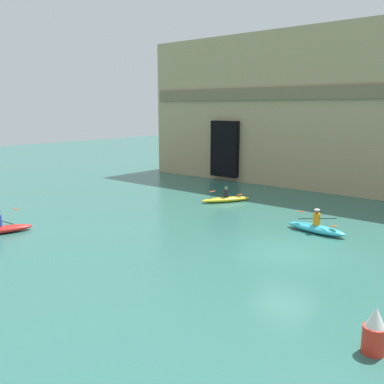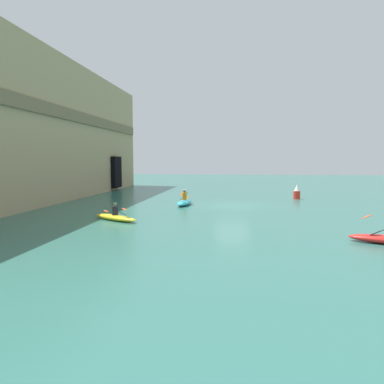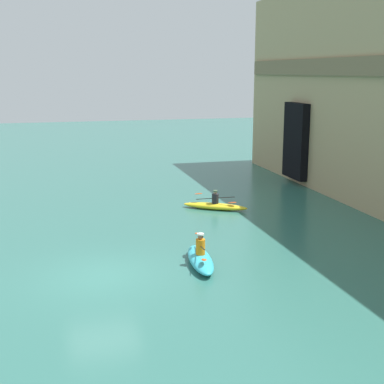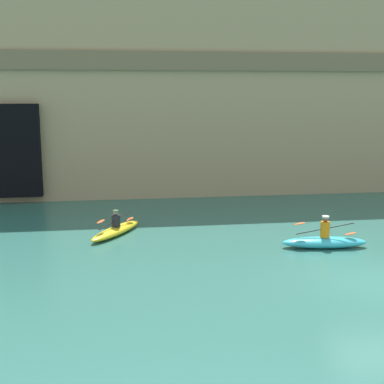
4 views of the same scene
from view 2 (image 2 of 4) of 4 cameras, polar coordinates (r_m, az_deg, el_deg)
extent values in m
plane|color=#2D665B|center=(28.44, 6.15, -2.07)|extent=(120.00, 120.00, 0.00)
cube|color=tan|center=(33.33, -25.11, 8.77)|extent=(41.70, 7.12, 11.90)
cube|color=#79674A|center=(31.70, -19.54, 11.43)|extent=(40.86, 0.24, 0.96)
cube|color=black|center=(43.47, -11.58, 2.99)|extent=(2.38, 0.70, 3.53)
ellipsoid|color=#D84C19|center=(17.17, 25.06, -3.43)|extent=(0.24, 0.44, 0.24)
ellipsoid|color=yellow|center=(21.83, -11.64, -3.84)|extent=(2.36, 3.23, 0.33)
cylinder|color=#232328|center=(21.77, -11.66, -2.78)|extent=(0.35, 0.35, 0.48)
sphere|color=tan|center=(21.73, -11.67, -1.92)|extent=(0.18, 0.18, 0.18)
cylinder|color=#4C6B4C|center=(21.72, -11.67, -1.73)|extent=(0.23, 0.23, 0.06)
cylinder|color=black|center=(21.77, -11.66, -2.72)|extent=(1.33, 1.68, 0.37)
ellipsoid|color=#D84C19|center=(20.98, -10.26, -2.58)|extent=(0.41, 0.46, 0.12)
ellipsoid|color=#D84C19|center=(22.57, -12.95, -2.85)|extent=(0.41, 0.46, 0.12)
ellipsoid|color=#33B2C6|center=(28.50, -1.15, -1.62)|extent=(3.20, 1.13, 0.41)
cylinder|color=orange|center=(28.45, -1.15, -0.63)|extent=(0.34, 0.34, 0.57)
sphere|color=brown|center=(28.41, -1.15, 0.15)|extent=(0.21, 0.21, 0.21)
cylinder|color=silver|center=(28.40, -1.15, 0.32)|extent=(0.26, 0.26, 0.06)
cylinder|color=black|center=(28.44, -1.15, -0.58)|extent=(2.11, 0.33, 0.46)
ellipsoid|color=#D84C19|center=(27.53, -1.70, -0.37)|extent=(0.46, 0.24, 0.14)
ellipsoid|color=#D84C19|center=(29.36, -0.64, -0.77)|extent=(0.46, 0.24, 0.14)
cylinder|color=red|center=(34.19, 15.67, -0.44)|extent=(0.59, 0.59, 0.72)
cone|color=white|center=(34.13, 15.70, 0.61)|extent=(0.50, 0.50, 0.54)
camera|label=1|loc=(39.80, 30.58, 8.12)|focal=40.00mm
camera|label=3|loc=(46.04, 8.36, 9.23)|focal=50.00mm
camera|label=4|loc=(24.99, 41.83, 8.85)|focal=50.00mm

